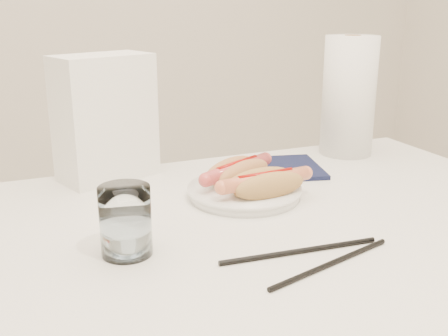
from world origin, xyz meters
name	(u,v)px	position (x,y,z in m)	size (l,w,h in m)	color
table	(249,260)	(0.00, 0.00, 0.69)	(1.20, 0.80, 0.75)	white
plate	(244,193)	(0.05, 0.13, 0.76)	(0.21, 0.21, 0.02)	white
hotdog_left	(237,172)	(0.05, 0.16, 0.79)	(0.17, 0.13, 0.05)	#BF804C
hotdog_right	(265,184)	(0.07, 0.08, 0.79)	(0.18, 0.08, 0.05)	#BA8848
water_glass	(126,221)	(-0.21, -0.02, 0.80)	(0.07, 0.07, 0.10)	silver
chopstick_near	(300,251)	(0.03, -0.12, 0.75)	(0.01, 0.01, 0.25)	black
chopstick_far	(331,263)	(0.05, -0.17, 0.75)	(0.01, 0.01, 0.24)	black
napkin_box	(105,118)	(-0.16, 0.35, 0.88)	(0.19, 0.11, 0.25)	white
navy_napkin	(281,168)	(0.20, 0.25, 0.75)	(0.17, 0.17, 0.01)	#101533
paper_towel_roll	(349,96)	(0.40, 0.31, 0.89)	(0.12, 0.12, 0.28)	white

